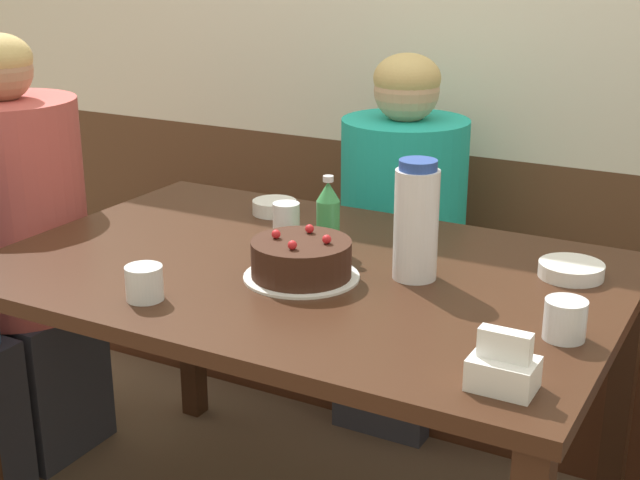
% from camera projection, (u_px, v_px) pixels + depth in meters
% --- Properties ---
extents(back_wall, '(4.80, 0.04, 2.50)m').
position_uv_depth(back_wall, '(472.00, 14.00, 2.74)').
color(back_wall, brown).
rests_on(back_wall, ground_plane).
extents(bench_seat, '(2.67, 0.38, 0.43)m').
position_uv_depth(bench_seat, '(432.00, 346.00, 2.90)').
color(bench_seat, '#472314').
rests_on(bench_seat, ground_plane).
extents(dining_table, '(1.41, 0.94, 0.76)m').
position_uv_depth(dining_table, '(305.00, 302.00, 2.06)').
color(dining_table, '#381E11').
rests_on(dining_table, ground_plane).
extents(birthday_cake, '(0.26, 0.26, 0.11)m').
position_uv_depth(birthday_cake, '(301.00, 260.00, 1.95)').
color(birthday_cake, white).
rests_on(birthday_cake, dining_table).
extents(water_pitcher, '(0.10, 0.10, 0.27)m').
position_uv_depth(water_pitcher, '(416.00, 221.00, 1.92)').
color(water_pitcher, white).
rests_on(water_pitcher, dining_table).
extents(soju_bottle, '(0.06, 0.06, 0.18)m').
position_uv_depth(soju_bottle, '(328.00, 215.00, 2.11)').
color(soju_bottle, '#388E4C').
rests_on(soju_bottle, dining_table).
extents(napkin_holder, '(0.11, 0.08, 0.11)m').
position_uv_depth(napkin_holder, '(503.00, 368.00, 1.47)').
color(napkin_holder, white).
rests_on(napkin_holder, dining_table).
extents(bowl_soup_white, '(0.14, 0.14, 0.03)m').
position_uv_depth(bowl_soup_white, '(571.00, 270.00, 1.96)').
color(bowl_soup_white, white).
rests_on(bowl_soup_white, dining_table).
extents(bowl_rice_small, '(0.12, 0.12, 0.04)m').
position_uv_depth(bowl_rice_small, '(274.00, 207.00, 2.41)').
color(bowl_rice_small, white).
rests_on(bowl_rice_small, dining_table).
extents(glass_water_tall, '(0.08, 0.08, 0.07)m').
position_uv_depth(glass_water_tall, '(144.00, 283.00, 1.83)').
color(glass_water_tall, silver).
rests_on(glass_water_tall, dining_table).
extents(glass_tumbler_short, '(0.07, 0.07, 0.10)m').
position_uv_depth(glass_tumbler_short, '(286.00, 223.00, 2.17)').
color(glass_tumbler_short, silver).
rests_on(glass_tumbler_short, dining_table).
extents(glass_shot_small, '(0.08, 0.08, 0.08)m').
position_uv_depth(glass_shot_small, '(565.00, 320.00, 1.65)').
color(glass_shot_small, silver).
rests_on(glass_shot_small, dining_table).
extents(person_pale_blue_shirt, '(0.38, 0.38, 1.16)m').
position_uv_depth(person_pale_blue_shirt, '(402.00, 246.00, 2.73)').
color(person_pale_blue_shirt, '#33333D').
rests_on(person_pale_blue_shirt, ground_plane).
extents(person_dark_striped, '(0.39, 0.39, 1.24)m').
position_uv_depth(person_dark_striped, '(20.00, 253.00, 2.55)').
color(person_dark_striped, '#33333D').
rests_on(person_dark_striped, ground_plane).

